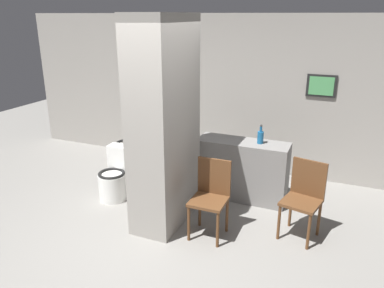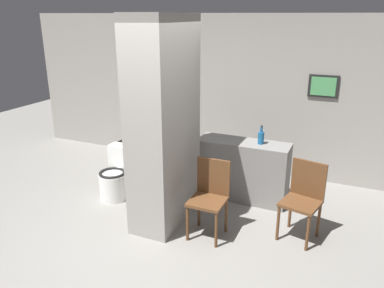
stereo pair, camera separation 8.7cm
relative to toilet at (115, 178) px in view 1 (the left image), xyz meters
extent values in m
plane|color=gray|center=(1.11, -0.79, -0.31)|extent=(14.00, 14.00, 0.00)
cube|color=gray|center=(1.11, 1.84, 0.99)|extent=(8.00, 0.06, 2.60)
cube|color=black|center=(-0.49, 1.79, 1.39)|extent=(0.36, 0.02, 0.48)
cube|color=#B24C8C|center=(-0.49, 1.78, 1.39)|extent=(0.30, 0.01, 0.39)
cube|color=black|center=(2.61, 1.79, 1.24)|extent=(0.44, 0.02, 0.34)
cube|color=#4C9959|center=(2.61, 1.78, 1.24)|extent=(0.36, 0.01, 0.28)
cube|color=gray|center=(0.97, -0.26, 0.99)|extent=(0.52, 1.05, 2.60)
cylinder|color=#593319|center=(0.70, -0.47, 1.24)|extent=(0.03, 0.40, 0.40)
cylinder|color=red|center=(0.69, -0.47, 1.24)|extent=(0.01, 0.07, 0.07)
cube|color=gray|center=(1.71, 0.73, 0.13)|extent=(1.31, 0.44, 0.87)
cylinder|color=white|center=(0.00, -0.07, -0.11)|extent=(0.40, 0.40, 0.39)
torus|color=black|center=(0.00, -0.07, 0.09)|extent=(0.39, 0.39, 0.04)
cube|color=white|center=(0.00, 0.19, 0.26)|extent=(0.36, 0.20, 0.36)
cylinder|color=brown|center=(1.45, -0.62, -0.08)|extent=(0.04, 0.04, 0.45)
cylinder|color=brown|center=(1.81, -0.61, -0.08)|extent=(0.04, 0.04, 0.45)
cylinder|color=brown|center=(1.45, -0.26, -0.08)|extent=(0.04, 0.04, 0.45)
cylinder|color=brown|center=(1.81, -0.25, -0.08)|extent=(0.04, 0.04, 0.45)
cube|color=brown|center=(1.63, -0.44, 0.16)|extent=(0.42, 0.42, 0.04)
cube|color=brown|center=(1.63, -0.24, 0.41)|extent=(0.42, 0.03, 0.45)
cylinder|color=brown|center=(2.43, -0.17, -0.08)|extent=(0.04, 0.04, 0.45)
cylinder|color=brown|center=(2.79, -0.25, -0.08)|extent=(0.04, 0.04, 0.45)
cylinder|color=brown|center=(2.51, 0.18, -0.08)|extent=(0.04, 0.04, 0.45)
cylinder|color=brown|center=(2.87, 0.10, -0.08)|extent=(0.04, 0.04, 0.45)
cube|color=brown|center=(2.65, -0.04, 0.16)|extent=(0.50, 0.50, 0.04)
cube|color=brown|center=(2.69, 0.15, 0.41)|extent=(0.41, 0.12, 0.45)
torus|color=black|center=(-0.19, 0.67, 0.03)|extent=(0.68, 0.04, 0.68)
torus|color=black|center=(0.90, 0.67, 0.03)|extent=(0.68, 0.04, 0.68)
cylinder|color=black|center=(0.35, 0.67, 0.20)|extent=(1.00, 0.04, 0.04)
cylinder|color=black|center=(0.08, 0.67, 0.20)|extent=(0.03, 0.03, 0.35)
cylinder|color=black|center=(0.84, 0.67, 0.20)|extent=(0.03, 0.03, 0.32)
cube|color=black|center=(0.08, 0.67, 0.40)|extent=(0.16, 0.06, 0.04)
cylinder|color=#262626|center=(0.84, 0.67, 0.36)|extent=(0.03, 0.42, 0.03)
cylinder|color=#19598C|center=(1.95, 0.74, 0.65)|extent=(0.09, 0.09, 0.17)
cylinder|color=#19598C|center=(1.95, 0.74, 0.77)|extent=(0.03, 0.03, 0.07)
sphere|color=#333333|center=(1.95, 0.74, 0.82)|extent=(0.04, 0.04, 0.04)
camera|label=1|loc=(3.00, -4.18, 2.27)|focal=35.00mm
camera|label=2|loc=(3.08, -4.15, 2.27)|focal=35.00mm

